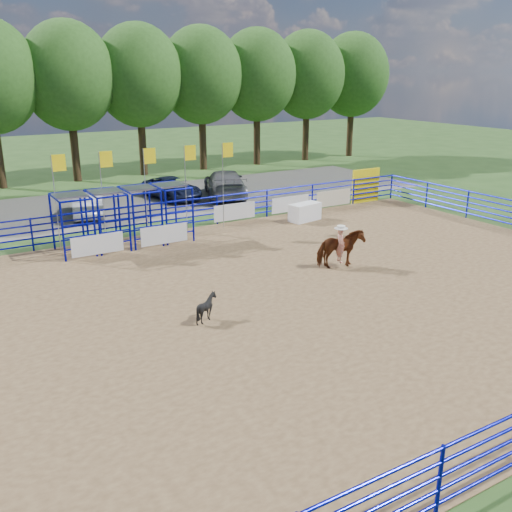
# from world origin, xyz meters

# --- Properties ---
(ground) EXTENTS (120.00, 120.00, 0.00)m
(ground) POSITION_xyz_m (0.00, 0.00, 0.00)
(ground) COLOR #355722
(ground) RESTS_ON ground
(arena_dirt) EXTENTS (30.00, 20.00, 0.02)m
(arena_dirt) POSITION_xyz_m (0.00, 0.00, 0.01)
(arena_dirt) COLOR olive
(arena_dirt) RESTS_ON ground
(gravel_strip) EXTENTS (40.00, 10.00, 0.01)m
(gravel_strip) POSITION_xyz_m (0.00, 17.00, 0.01)
(gravel_strip) COLOR slate
(gravel_strip) RESTS_ON ground
(announcer_table) EXTENTS (1.84, 1.11, 0.91)m
(announcer_table) POSITION_xyz_m (7.26, 8.26, 0.48)
(announcer_table) COLOR white
(announcer_table) RESTS_ON arena_dirt
(horse_and_rider) EXTENTS (1.97, 1.22, 2.42)m
(horse_and_rider) POSITION_xyz_m (4.06, 1.42, 0.89)
(horse_and_rider) COLOR brown
(horse_and_rider) RESTS_ON arena_dirt
(calf) EXTENTS (0.95, 0.88, 0.88)m
(calf) POSITION_xyz_m (-2.76, -0.47, 0.46)
(calf) COLOR black
(calf) RESTS_ON arena_dirt
(car_b) EXTENTS (2.50, 4.65, 1.46)m
(car_b) POSITION_xyz_m (-2.20, 15.28, 0.74)
(car_b) COLOR #95989D
(car_b) RESTS_ON gravel_strip
(car_c) EXTENTS (2.70, 4.82, 1.27)m
(car_c) POSITION_xyz_m (3.47, 16.99, 0.65)
(car_c) COLOR #161C38
(car_c) RESTS_ON gravel_strip
(car_d) EXTENTS (4.25, 6.14, 1.65)m
(car_d) POSITION_xyz_m (6.52, 15.75, 0.84)
(car_d) COLOR #5E5E61
(car_d) RESTS_ON gravel_strip
(perimeter_fence) EXTENTS (30.10, 20.10, 1.50)m
(perimeter_fence) POSITION_xyz_m (0.00, 0.00, 0.75)
(perimeter_fence) COLOR #070B9B
(perimeter_fence) RESTS_ON ground
(chute_assembly) EXTENTS (19.32, 2.41, 4.20)m
(chute_assembly) POSITION_xyz_m (-1.90, 8.84, 1.26)
(chute_assembly) COLOR #070B9B
(chute_assembly) RESTS_ON ground
(treeline) EXTENTS (56.40, 6.40, 11.24)m
(treeline) POSITION_xyz_m (0.00, 26.00, 7.53)
(treeline) COLOR #3F2B19
(treeline) RESTS_ON ground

